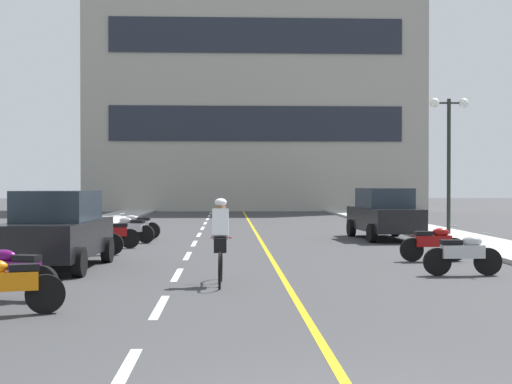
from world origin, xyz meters
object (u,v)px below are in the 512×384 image
at_px(street_lamp_mid, 449,134).
at_px(motorcycle_6, 111,233).
at_px(motorcycle_1, 6,284).
at_px(motorcycle_2, 14,272).
at_px(cyclist_rider, 220,239).
at_px(motorcycle_5, 92,238).
at_px(motorcycle_8, 136,226).
at_px(parked_car_mid, 384,214).
at_px(motorcycle_7, 131,229).
at_px(motorcycle_3, 463,254).
at_px(parked_car_near, 58,230).
at_px(motorcycle_4, 434,243).

height_order(street_lamp_mid, motorcycle_6, street_lamp_mid).
bearing_deg(motorcycle_1, motorcycle_2, 102.47).
bearing_deg(cyclist_rider, motorcycle_6, 113.62).
distance_m(motorcycle_2, motorcycle_5, 7.53).
relative_size(motorcycle_2, motorcycle_8, 0.97).
height_order(parked_car_mid, motorcycle_7, parked_car_mid).
xyz_separation_m(motorcycle_1, motorcycle_8, (0.07, 14.74, 0.00)).
distance_m(motorcycle_3, cyclist_rider, 5.35).
height_order(motorcycle_7, cyclist_rider, cyclist_rider).
xyz_separation_m(motorcycle_3, motorcycle_6, (-8.59, 6.58, 0.00)).
xyz_separation_m(parked_car_near, motorcycle_3, (8.99, -1.53, -0.44)).
relative_size(street_lamp_mid, motorcycle_5, 2.96).
height_order(parked_car_near, cyclist_rider, parked_car_near).
bearing_deg(motorcycle_8, street_lamp_mid, 2.45).
relative_size(motorcycle_3, cyclist_rider, 0.96).
distance_m(motorcycle_4, cyclist_rider, 6.67).
xyz_separation_m(parked_car_near, motorcycle_2, (0.28, -4.31, -0.44)).
bearing_deg(cyclist_rider, motorcycle_4, 36.07).
distance_m(motorcycle_5, motorcycle_7, 4.06).
xyz_separation_m(motorcycle_2, motorcycle_6, (0.13, 9.36, 0.00)).
height_order(parked_car_mid, motorcycle_4, parked_car_mid).
bearing_deg(motorcycle_1, cyclist_rider, 44.46).
height_order(street_lamp_mid, motorcycle_8, street_lamp_mid).
bearing_deg(motorcycle_7, cyclist_rider, -72.70).
bearing_deg(parked_car_near, cyclist_rider, -35.33).
distance_m(motorcycle_6, motorcycle_8, 3.90).
distance_m(motorcycle_5, cyclist_rider, 6.92).
height_order(motorcycle_3, motorcycle_8, same).
bearing_deg(motorcycle_2, parked_car_mid, 54.04).
height_order(motorcycle_5, motorcycle_8, same).
height_order(parked_car_near, motorcycle_6, parked_car_near).
relative_size(motorcycle_2, cyclist_rider, 0.93).
height_order(motorcycle_7, motorcycle_8, same).
bearing_deg(parked_car_near, motorcycle_2, -86.32).
xyz_separation_m(street_lamp_mid, cyclist_rider, (-8.38, -12.12, -2.93)).
bearing_deg(motorcycle_7, motorcycle_1, -90.37).
xyz_separation_m(motorcycle_5, cyclist_rider, (3.60, -5.90, 0.41)).
xyz_separation_m(motorcycle_2, motorcycle_3, (8.72, 2.78, 0.00)).
distance_m(motorcycle_7, motorcycle_8, 1.69).
relative_size(motorcycle_1, motorcycle_7, 1.02).
height_order(motorcycle_1, motorcycle_4, same).
xyz_separation_m(parked_car_mid, motorcycle_3, (-0.53, -9.97, -0.44)).
height_order(motorcycle_5, motorcycle_6, same).
distance_m(motorcycle_8, cyclist_rider, 12.04).
relative_size(motorcycle_1, motorcycle_6, 1.00).
distance_m(motorcycle_1, cyclist_rider, 4.47).
bearing_deg(street_lamp_mid, motorcycle_8, -177.55).
xyz_separation_m(parked_car_mid, motorcycle_5, (-9.34, -5.22, -0.44)).
distance_m(street_lamp_mid, motorcycle_4, 9.35).
xyz_separation_m(parked_car_mid, motorcycle_2, (-9.25, -12.75, -0.44)).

